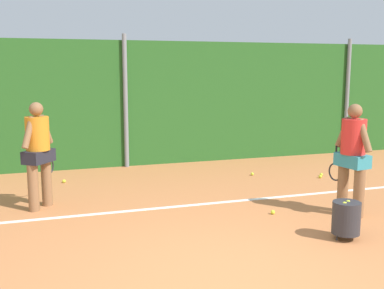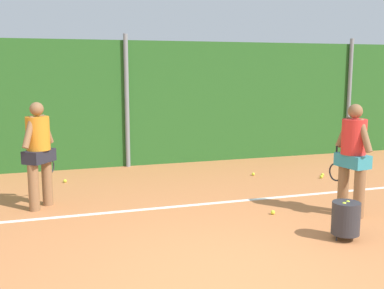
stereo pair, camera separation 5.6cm
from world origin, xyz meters
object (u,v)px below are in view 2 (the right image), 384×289
player_midcourt (39,149)px  tennis_ball_3 (273,212)px  player_foreground_near (353,154)px  tennis_ball_1 (65,181)px  tennis_ball_0 (253,174)px  tennis_ball_7 (32,186)px  tennis_ball_5 (321,177)px  tennis_ball_2 (322,175)px  ball_hopper (346,218)px

player_midcourt → tennis_ball_3: size_ratio=25.48×
player_foreground_near → tennis_ball_1: bearing=41.1°
player_foreground_near → tennis_ball_0: player_foreground_near is taller
tennis_ball_0 → tennis_ball_7: size_ratio=1.00×
tennis_ball_1 → tennis_ball_5: size_ratio=1.00×
player_foreground_near → tennis_ball_3: size_ratio=25.44×
tennis_ball_1 → tennis_ball_2: size_ratio=1.00×
tennis_ball_5 → tennis_ball_1: bearing=166.4°
tennis_ball_7 → ball_hopper: bearing=-46.2°
tennis_ball_2 → player_foreground_near: bearing=-114.0°
tennis_ball_1 → tennis_ball_3: bearing=-46.4°
ball_hopper → tennis_ball_2: (1.77, 3.25, -0.26)m
player_midcourt → tennis_ball_0: player_midcourt is taller
player_midcourt → tennis_ball_7: (-0.17, 1.38, -0.91)m
tennis_ball_2 → player_midcourt: bearing=-174.2°
tennis_ball_0 → tennis_ball_1: size_ratio=1.00×
player_midcourt → tennis_ball_2: player_midcourt is taller
ball_hopper → tennis_ball_2: 3.71m
player_foreground_near → player_midcourt: (-4.46, 1.80, 0.00)m
ball_hopper → player_midcourt: bearing=144.3°
tennis_ball_0 → tennis_ball_2: bearing=-20.6°
tennis_ball_0 → tennis_ball_3: same height
player_foreground_near → player_midcourt: size_ratio=1.00×
tennis_ball_1 → tennis_ball_5: (4.95, -1.20, 0.00)m
ball_hopper → tennis_ball_3: size_ratio=7.78×
ball_hopper → tennis_ball_7: ball_hopper is taller
player_midcourt → tennis_ball_0: (4.18, 1.06, -0.91)m
tennis_ball_1 → tennis_ball_3: 4.22m
player_midcourt → tennis_ball_1: 1.90m
tennis_ball_2 → tennis_ball_0: bearing=159.4°
tennis_ball_5 → ball_hopper: bearing=-118.0°
player_foreground_near → tennis_ball_7: player_foreground_near is taller
tennis_ball_7 → tennis_ball_1: bearing=20.2°
tennis_ball_3 → ball_hopper: bearing=-72.4°
player_midcourt → tennis_ball_3: (3.34, -1.45, -0.91)m
tennis_ball_0 → tennis_ball_1: 3.78m
tennis_ball_0 → tennis_ball_5: (1.20, -0.65, 0.00)m
player_foreground_near → tennis_ball_5: player_foreground_near is taller
tennis_ball_2 → tennis_ball_5: (-0.12, -0.15, 0.00)m
player_midcourt → ball_hopper: bearing=-87.4°
ball_hopper → tennis_ball_2: ball_hopper is taller
ball_hopper → tennis_ball_3: ball_hopper is taller
player_midcourt → tennis_ball_1: (0.44, 1.61, -0.91)m
player_midcourt → tennis_ball_3: bearing=-75.0°
tennis_ball_1 → ball_hopper: bearing=-52.5°
tennis_ball_2 → tennis_ball_7: (-5.68, 0.83, 0.00)m
ball_hopper → tennis_ball_0: ball_hopper is taller
tennis_ball_7 → tennis_ball_5: bearing=-9.9°
tennis_ball_0 → tennis_ball_3: 2.64m
ball_hopper → tennis_ball_1: bearing=127.5°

